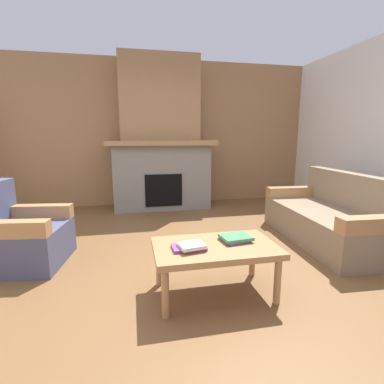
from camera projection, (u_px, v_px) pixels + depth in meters
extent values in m
plane|color=brown|center=(189.00, 267.00, 2.90)|extent=(9.00, 9.00, 0.00)
cube|color=#997047|center=(158.00, 134.00, 5.52)|extent=(6.00, 0.12, 2.70)
cube|color=gray|center=(161.00, 176.00, 5.28)|extent=(1.70, 0.70, 1.15)
cube|color=black|center=(164.00, 190.00, 5.00)|extent=(0.64, 0.08, 0.56)
cube|color=#997047|center=(161.00, 143.00, 5.11)|extent=(1.90, 0.82, 0.08)
cube|color=#997047|center=(159.00, 98.00, 5.11)|extent=(1.40, 0.50, 1.47)
cube|color=#847056|center=(325.00, 226.00, 3.59)|extent=(0.94, 1.84, 0.40)
cube|color=#847056|center=(354.00, 192.00, 3.56)|extent=(0.26, 1.81, 0.45)
cube|color=#A87A4C|center=(294.00, 192.00, 4.33)|extent=(0.85, 0.21, 0.15)
cube|color=#A87A4C|center=(379.00, 224.00, 2.74)|extent=(0.85, 0.21, 0.15)
cube|color=#474C6B|center=(26.00, 245.00, 2.95)|extent=(0.85, 0.85, 0.40)
cube|color=#A87A4C|center=(6.00, 229.00, 2.59)|extent=(0.77, 0.24, 0.15)
cube|color=#A87A4C|center=(37.00, 212.00, 3.20)|extent=(0.77, 0.24, 0.15)
cube|color=#A87A4C|center=(215.00, 248.00, 2.34)|extent=(1.00, 0.60, 0.05)
cylinder|color=#A87A4C|center=(165.00, 293.00, 2.06)|extent=(0.06, 0.06, 0.38)
cylinder|color=#A87A4C|center=(277.00, 281.00, 2.24)|extent=(0.06, 0.06, 0.38)
cylinder|color=#A87A4C|center=(159.00, 265.00, 2.52)|extent=(0.06, 0.06, 0.38)
cylinder|color=#A87A4C|center=(252.00, 256.00, 2.70)|extent=(0.06, 0.06, 0.38)
cube|color=#7A3D84|center=(189.00, 247.00, 2.25)|extent=(0.27, 0.18, 0.02)
cube|color=beige|center=(192.00, 246.00, 2.22)|extent=(0.22, 0.19, 0.03)
cube|color=#7A3D84|center=(234.00, 240.00, 2.43)|extent=(0.22, 0.24, 0.02)
cube|color=#3D7F4C|center=(236.00, 237.00, 2.42)|extent=(0.27, 0.23, 0.03)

